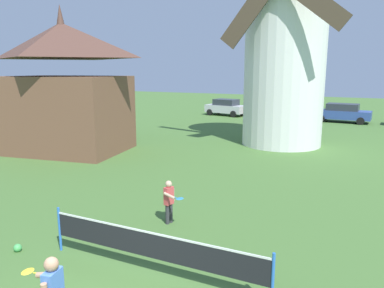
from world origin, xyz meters
TOP-DOWN VIEW (x-y plane):
  - windmill at (-0.62, 17.70)m, footprint 7.08×5.26m
  - tennis_net at (0.02, 2.20)m, footprint 5.25×0.06m
  - player_far at (-0.96, 4.76)m, footprint 0.72×0.63m
  - stray_ball at (-3.47, 1.69)m, footprint 0.19×0.19m
  - parked_car_silver at (-8.47, 29.48)m, footprint 4.10×2.43m
  - parked_car_red at (-3.72, 29.53)m, footprint 4.48×2.29m
  - parked_car_blue at (1.94, 29.25)m, footprint 4.54×2.11m
  - chapel at (-10.64, 10.92)m, footprint 6.96×5.57m

SIDE VIEW (x-z plane):
  - stray_ball at x=-3.47m, z-range 0.00..0.19m
  - tennis_net at x=0.02m, z-range 0.13..1.23m
  - player_far at x=-0.96m, z-range 0.08..1.35m
  - parked_car_silver at x=-8.47m, z-range 0.03..1.59m
  - parked_car_red at x=-3.72m, z-range 0.03..1.59m
  - parked_car_blue at x=1.94m, z-range 0.03..1.59m
  - chapel at x=-10.64m, z-range -0.52..7.08m
  - windmill at x=-0.62m, z-range 0.04..12.51m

